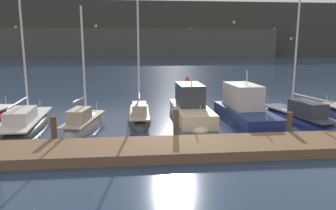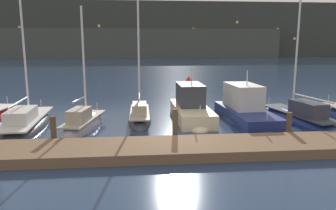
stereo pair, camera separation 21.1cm
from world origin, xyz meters
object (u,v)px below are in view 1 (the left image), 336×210
Objects in this scene: sailboat_berth_4 at (140,118)px; sailboat_berth_2 at (26,126)px; motorboat_berth_5 at (191,113)px; motorboat_berth_6 at (245,114)px; sailboat_berth_3 at (84,126)px; sailboat_berth_7 at (298,119)px; channel_buoy at (187,88)px.

sailboat_berth_2 is at bearing -170.33° from sailboat_berth_4.
motorboat_berth_5 is at bearing 2.03° from sailboat_berth_4.
motorboat_berth_6 is (6.75, -0.63, 0.30)m from sailboat_berth_4.
sailboat_berth_2 is 13.41m from motorboat_berth_6.
sailboat_berth_7 is (13.32, 0.26, 0.04)m from sailboat_berth_3.
sailboat_berth_7 reaches higher than motorboat_berth_5.
sailboat_berth_4 is at bearing 24.25° from sailboat_berth_3.
channel_buoy is at bearing 63.92° from sailboat_berth_4.
sailboat_berth_4 is 3.37m from motorboat_berth_5.
sailboat_berth_2 is 1.35× the size of motorboat_berth_6.
sailboat_berth_2 reaches higher than motorboat_berth_6.
motorboat_berth_6 is at bearing 4.88° from sailboat_berth_3.
sailboat_berth_7 is 12.02m from channel_buoy.
sailboat_berth_4 is at bearing 173.02° from sailboat_berth_7.
channel_buoy is at bearing 116.52° from sailboat_berth_7.
sailboat_berth_7 is (10.02, -1.23, -0.00)m from sailboat_berth_4.
sailboat_berth_3 is 1.18× the size of motorboat_berth_5.
motorboat_berth_6 is (10.05, 0.86, 0.34)m from sailboat_berth_3.
motorboat_berth_6 is 3.61× the size of channel_buoy.
sailboat_berth_7 reaches higher than sailboat_berth_4.
sailboat_berth_2 reaches higher than sailboat_berth_4.
motorboat_berth_5 is (6.66, 1.60, 0.29)m from sailboat_berth_3.
sailboat_berth_4 reaches higher than motorboat_berth_5.
motorboat_berth_5 is (10.01, 1.25, 0.26)m from sailboat_berth_2.
sailboat_berth_4 is 1.42× the size of motorboat_berth_5.
sailboat_berth_7 is (3.27, -0.60, -0.30)m from motorboat_berth_6.
sailboat_berth_7 is at bearing -10.40° from motorboat_berth_6.
motorboat_berth_5 is 6.80m from sailboat_berth_7.
sailboat_berth_2 is 4.90× the size of channel_buoy.
motorboat_berth_5 is at bearing 167.58° from motorboat_berth_6.
sailboat_berth_3 is 1.07× the size of motorboat_berth_6.
channel_buoy is (1.30, 9.40, 0.33)m from motorboat_berth_5.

